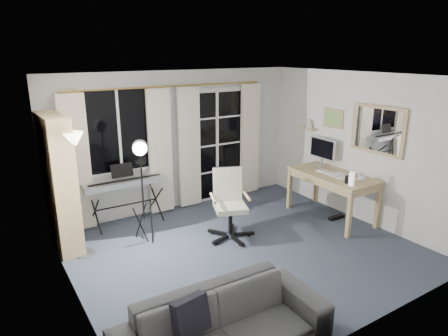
{
  "coord_description": "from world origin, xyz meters",
  "views": [
    {
      "loc": [
        -2.97,
        -4.14,
        2.71
      ],
      "look_at": [
        -0.11,
        0.35,
        1.14
      ],
      "focal_mm": 32.0,
      "sensor_mm": 36.0,
      "label": 1
    }
  ],
  "objects_px": {
    "sofa": "(224,318)",
    "mug": "(362,177)",
    "studio_light": "(141,160)",
    "office_chair": "(229,197)",
    "desk": "(332,179)",
    "bookshelf": "(57,187)",
    "keyboard_piano": "(125,183)",
    "torchiere_lamp": "(75,158)",
    "monitor": "(322,149)"
  },
  "relations": [
    {
      "from": "sofa",
      "to": "mug",
      "type": "bearing_deg",
      "value": 21.77
    },
    {
      "from": "studio_light",
      "to": "office_chair",
      "type": "distance_m",
      "value": 1.41
    },
    {
      "from": "mug",
      "to": "studio_light",
      "type": "bearing_deg",
      "value": 156.63
    },
    {
      "from": "studio_light",
      "to": "desk",
      "type": "xyz_separation_m",
      "value": [
        2.96,
        -0.82,
        -0.58
      ]
    },
    {
      "from": "bookshelf",
      "to": "keyboard_piano",
      "type": "relative_size",
      "value": 1.47
    },
    {
      "from": "torchiere_lamp",
      "to": "studio_light",
      "type": "xyz_separation_m",
      "value": [
        0.84,
        -0.1,
        -0.13
      ]
    },
    {
      "from": "torchiere_lamp",
      "to": "bookshelf",
      "type": "bearing_deg",
      "value": 118.08
    },
    {
      "from": "office_chair",
      "to": "mug",
      "type": "bearing_deg",
      "value": -3.39
    },
    {
      "from": "keyboard_piano",
      "to": "sofa",
      "type": "xyz_separation_m",
      "value": [
        -0.22,
        -3.25,
        -0.32
      ]
    },
    {
      "from": "keyboard_piano",
      "to": "studio_light",
      "type": "height_order",
      "value": "studio_light"
    },
    {
      "from": "studio_light",
      "to": "sofa",
      "type": "xyz_separation_m",
      "value": [
        -0.24,
        -2.53,
        -0.86
      ]
    },
    {
      "from": "office_chair",
      "to": "desk",
      "type": "height_order",
      "value": "office_chair"
    },
    {
      "from": "keyboard_piano",
      "to": "sofa",
      "type": "relative_size",
      "value": 0.65
    },
    {
      "from": "studio_light",
      "to": "office_chair",
      "type": "height_order",
      "value": "studio_light"
    },
    {
      "from": "keyboard_piano",
      "to": "office_chair",
      "type": "distance_m",
      "value": 1.67
    },
    {
      "from": "torchiere_lamp",
      "to": "mug",
      "type": "height_order",
      "value": "torchiere_lamp"
    },
    {
      "from": "keyboard_piano",
      "to": "mug",
      "type": "xyz_separation_m",
      "value": [
        3.08,
        -2.04,
        0.13
      ]
    },
    {
      "from": "office_chair",
      "to": "desk",
      "type": "xyz_separation_m",
      "value": [
        1.79,
        -0.38,
        0.07
      ]
    },
    {
      "from": "keyboard_piano",
      "to": "monitor",
      "type": "height_order",
      "value": "monitor"
    },
    {
      "from": "mug",
      "to": "sofa",
      "type": "bearing_deg",
      "value": -159.96
    },
    {
      "from": "torchiere_lamp",
      "to": "sofa",
      "type": "relative_size",
      "value": 0.85
    },
    {
      "from": "bookshelf",
      "to": "sofa",
      "type": "bearing_deg",
      "value": -76.94
    },
    {
      "from": "mug",
      "to": "bookshelf",
      "type": "bearing_deg",
      "value": 156.42
    },
    {
      "from": "keyboard_piano",
      "to": "mug",
      "type": "height_order",
      "value": "keyboard_piano"
    },
    {
      "from": "studio_light",
      "to": "sofa",
      "type": "height_order",
      "value": "studio_light"
    },
    {
      "from": "monitor",
      "to": "mug",
      "type": "relative_size",
      "value": 4.4
    },
    {
      "from": "office_chair",
      "to": "studio_light",
      "type": "bearing_deg",
      "value": -178.96
    },
    {
      "from": "keyboard_piano",
      "to": "mug",
      "type": "distance_m",
      "value": 3.7
    },
    {
      "from": "desk",
      "to": "mug",
      "type": "height_order",
      "value": "mug"
    },
    {
      "from": "bookshelf",
      "to": "desk",
      "type": "bearing_deg",
      "value": -19.83
    },
    {
      "from": "keyboard_piano",
      "to": "mug",
      "type": "bearing_deg",
      "value": -32.75
    },
    {
      "from": "mug",
      "to": "torchiere_lamp",
      "type": "bearing_deg",
      "value": 160.0
    },
    {
      "from": "bookshelf",
      "to": "studio_light",
      "type": "distance_m",
      "value": 1.19
    },
    {
      "from": "studio_light",
      "to": "monitor",
      "type": "distance_m",
      "value": 3.19
    },
    {
      "from": "desk",
      "to": "sofa",
      "type": "distance_m",
      "value": 3.64
    },
    {
      "from": "bookshelf",
      "to": "office_chair",
      "type": "bearing_deg",
      "value": -24.27
    },
    {
      "from": "bookshelf",
      "to": "studio_light",
      "type": "relative_size",
      "value": 1.22
    },
    {
      "from": "keyboard_piano",
      "to": "torchiere_lamp",
      "type": "bearing_deg",
      "value": -142.4
    },
    {
      "from": "studio_light",
      "to": "mug",
      "type": "distance_m",
      "value": 3.36
    },
    {
      "from": "desk",
      "to": "monitor",
      "type": "height_order",
      "value": "monitor"
    },
    {
      "from": "mug",
      "to": "office_chair",
      "type": "bearing_deg",
      "value": 154.96
    },
    {
      "from": "office_chair",
      "to": "mug",
      "type": "relative_size",
      "value": 8.19
    },
    {
      "from": "bookshelf",
      "to": "desk",
      "type": "height_order",
      "value": "bookshelf"
    },
    {
      "from": "keyboard_piano",
      "to": "mug",
      "type": "relative_size",
      "value": 10.23
    },
    {
      "from": "studio_light",
      "to": "keyboard_piano",
      "type": "bearing_deg",
      "value": 111.83
    },
    {
      "from": "torchiere_lamp",
      "to": "desk",
      "type": "height_order",
      "value": "torchiere_lamp"
    },
    {
      "from": "keyboard_piano",
      "to": "monitor",
      "type": "bearing_deg",
      "value": -18.17
    },
    {
      "from": "studio_light",
      "to": "monitor",
      "type": "bearing_deg",
      "value": 13.85
    },
    {
      "from": "sofa",
      "to": "desk",
      "type": "bearing_deg",
      "value": 29.76
    },
    {
      "from": "bookshelf",
      "to": "studio_light",
      "type": "height_order",
      "value": "bookshelf"
    }
  ]
}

